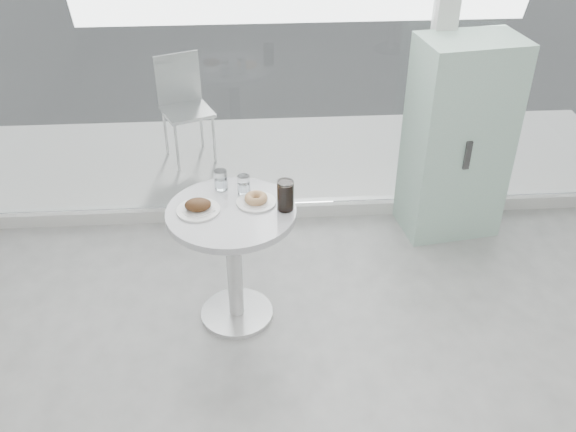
{
  "coord_description": "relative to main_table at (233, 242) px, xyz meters",
  "views": [
    {
      "loc": [
        -0.38,
        -1.05,
        2.69
      ],
      "look_at": [
        -0.2,
        1.7,
        0.85
      ],
      "focal_mm": 40.0,
      "sensor_mm": 36.0,
      "label": 1
    }
  ],
  "objects": [
    {
      "name": "patio_deck",
      "position": [
        0.5,
        1.9,
        -0.53
      ],
      "size": [
        5.6,
        1.6,
        0.05
      ],
      "primitive_type": "cube",
      "color": "white",
      "rests_on": "ground"
    },
    {
      "name": "cola_glass",
      "position": [
        0.3,
        -0.01,
        0.3
      ],
      "size": [
        0.09,
        0.09,
        0.18
      ],
      "color": "white",
      "rests_on": "main_table"
    },
    {
      "name": "mint_cabinet",
      "position": [
        1.53,
        0.88,
        0.15
      ],
      "size": [
        0.71,
        0.52,
        1.4
      ],
      "rotation": [
        0.0,
        0.0,
        0.15
      ],
      "color": "#9FCBB9",
      "rests_on": "ground"
    },
    {
      "name": "main_table",
      "position": [
        0.0,
        0.0,
        0.0
      ],
      "size": [
        0.72,
        0.72,
        0.77
      ],
      "color": "silver",
      "rests_on": "ground"
    },
    {
      "name": "plate_donut",
      "position": [
        0.14,
        0.06,
        0.24
      ],
      "size": [
        0.22,
        0.22,
        0.05
      ],
      "color": "white",
      "rests_on": "main_table"
    },
    {
      "name": "patio_chair",
      "position": [
        -0.41,
        2.02,
        -0.01
      ],
      "size": [
        0.49,
        0.49,
        0.87
      ],
      "rotation": [
        0.0,
        0.0,
        0.38
      ],
      "color": "silver",
      "rests_on": "patio_deck"
    },
    {
      "name": "plate_fritter",
      "position": [
        -0.17,
        0.0,
        0.25
      ],
      "size": [
        0.24,
        0.24,
        0.07
      ],
      "color": "white",
      "rests_on": "main_table"
    },
    {
      "name": "water_tumbler_b",
      "position": [
        0.07,
        0.17,
        0.27
      ],
      "size": [
        0.07,
        0.07,
        0.11
      ],
      "color": "white",
      "rests_on": "main_table"
    },
    {
      "name": "water_tumbler_a",
      "position": [
        -0.06,
        0.23,
        0.27
      ],
      "size": [
        0.07,
        0.07,
        0.12
      ],
      "color": "white",
      "rests_on": "main_table"
    }
  ]
}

